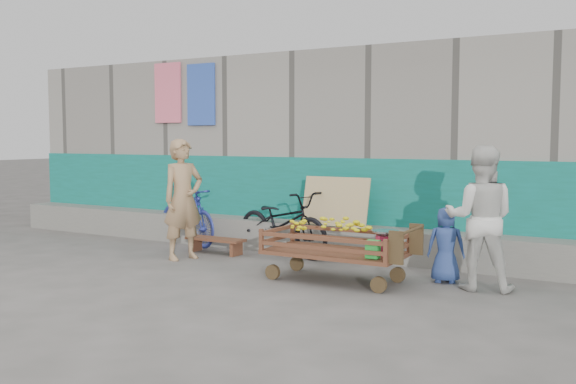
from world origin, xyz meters
The scene contains 9 objects.
ground centered at (0.00, 0.00, 0.00)m, with size 80.00×80.00×0.00m, color #53514C.
building_wall centered at (0.00, 4.05, 1.47)m, with size 12.00×3.50×3.00m.
banana_cart centered at (0.91, 0.87, 0.51)m, with size 1.78×0.81×0.76m.
bench centered at (-1.37, 1.64, 0.17)m, with size 0.92×0.28×0.23m.
vendor_man centered at (-1.49, 1.07, 0.84)m, with size 0.61×0.40×1.68m, color #A58059.
woman centered at (2.53, 1.29, 0.80)m, with size 0.78×0.61×1.61m, color silver.
child centered at (2.10, 1.45, 0.45)m, with size 0.44×0.28×0.89m, color #2F4890.
bicycle_dark centered at (-0.47, 2.05, 0.47)m, with size 0.62×1.78×0.94m, color black.
bicycle_blue centered at (-2.22, 2.05, 0.47)m, with size 0.44×1.55×0.93m, color navy.
Camera 1 is at (4.18, -5.90, 1.69)m, focal length 40.00 mm.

